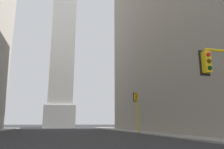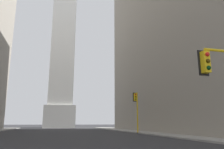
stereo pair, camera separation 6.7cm
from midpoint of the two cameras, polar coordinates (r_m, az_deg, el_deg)
name	(u,v)px [view 2 (the right image)]	position (r m, az deg, el deg)	size (l,w,h in m)	color
sidewalk_right	(168,134)	(29.94, 14.39, -14.84)	(5.00, 84.11, 0.15)	gray
obelisk	(64,17)	(79.81, -12.30, 14.56)	(9.32, 9.32, 78.13)	silver
traffic_light_mid_right	(136,106)	(32.80, 6.44, -8.18)	(0.80, 0.53, 5.95)	yellow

